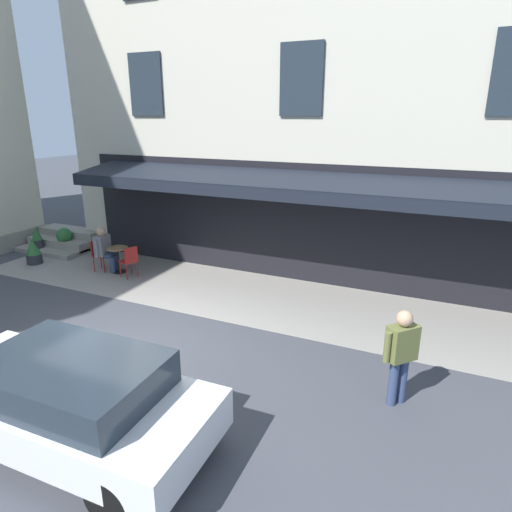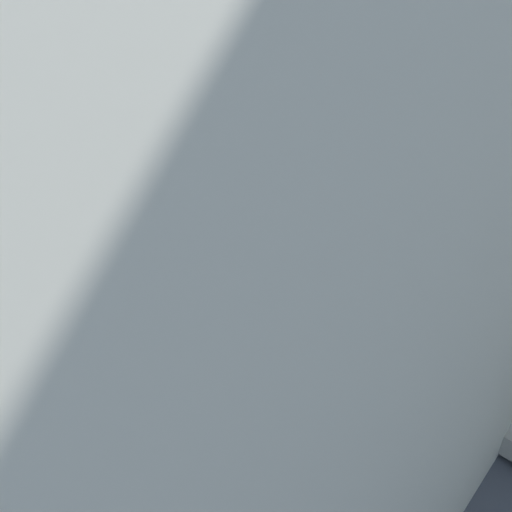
{
  "view_description": "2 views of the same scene",
  "coord_description": "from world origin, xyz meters",
  "px_view_note": "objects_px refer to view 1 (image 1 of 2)",
  "views": [
    {
      "loc": [
        -5.38,
        5.9,
        4.37
      ],
      "look_at": [
        -0.95,
        -3.87,
        0.91
      ],
      "focal_mm": 30.67,
      "sensor_mm": 36.0,
      "label": 1
    },
    {
      "loc": [
        6.86,
        -12.5,
        7.05
      ],
      "look_at": [
        -2.14,
        -4.0,
        1.16
      ],
      "focal_mm": 29.16,
      "sensor_mm": 36.0,
      "label": 2
    }
  ],
  "objects_px": {
    "seated_patron_in_grey": "(105,248)",
    "potted_plant_entrance_right": "(37,239)",
    "potted_plant_under_sign": "(33,252)",
    "parked_car_white": "(66,398)",
    "cafe_chair_red_corner_right": "(99,253)",
    "potted_plant_by_steps": "(65,239)",
    "cafe_chair_red_by_window": "(129,259)",
    "cafe_table_near_entrance": "(118,256)",
    "walking_pedestrian_in_olive": "(401,351)"
  },
  "relations": [
    {
      "from": "cafe_chair_red_corner_right",
      "to": "potted_plant_by_steps",
      "type": "xyz_separation_m",
      "value": [
        2.48,
        -1.03,
        -0.14
      ]
    },
    {
      "from": "potted_plant_by_steps",
      "to": "potted_plant_entrance_right",
      "type": "distance_m",
      "value": 0.86
    },
    {
      "from": "cafe_table_near_entrance",
      "to": "potted_plant_by_steps",
      "type": "distance_m",
      "value": 3.25
    },
    {
      "from": "potted_plant_by_steps",
      "to": "potted_plant_under_sign",
      "type": "height_order",
      "value": "potted_plant_by_steps"
    },
    {
      "from": "cafe_table_near_entrance",
      "to": "cafe_chair_red_by_window",
      "type": "distance_m",
      "value": 0.63
    },
    {
      "from": "seated_patron_in_grey",
      "to": "potted_plant_by_steps",
      "type": "height_order",
      "value": "seated_patron_in_grey"
    },
    {
      "from": "cafe_chair_red_by_window",
      "to": "potted_plant_by_steps",
      "type": "distance_m",
      "value": 3.88
    },
    {
      "from": "seated_patron_in_grey",
      "to": "cafe_chair_red_by_window",
      "type": "bearing_deg",
      "value": 171.44
    },
    {
      "from": "potted_plant_by_steps",
      "to": "potted_plant_entrance_right",
      "type": "height_order",
      "value": "potted_plant_entrance_right"
    },
    {
      "from": "cafe_chair_red_by_window",
      "to": "seated_patron_in_grey",
      "type": "height_order",
      "value": "seated_patron_in_grey"
    },
    {
      "from": "walking_pedestrian_in_olive",
      "to": "potted_plant_by_steps",
      "type": "bearing_deg",
      "value": -19.09
    },
    {
      "from": "cafe_chair_red_corner_right",
      "to": "potted_plant_entrance_right",
      "type": "xyz_separation_m",
      "value": [
        3.19,
        -0.54,
        -0.11
      ]
    },
    {
      "from": "potted_plant_under_sign",
      "to": "cafe_chair_red_corner_right",
      "type": "bearing_deg",
      "value": -170.99
    },
    {
      "from": "seated_patron_in_grey",
      "to": "potted_plant_under_sign",
      "type": "xyz_separation_m",
      "value": [
        2.51,
        0.39,
        -0.32
      ]
    },
    {
      "from": "cafe_table_near_entrance",
      "to": "parked_car_white",
      "type": "xyz_separation_m",
      "value": [
        -4.13,
        5.73,
        0.22
      ]
    },
    {
      "from": "potted_plant_entrance_right",
      "to": "potted_plant_under_sign",
      "type": "bearing_deg",
      "value": 134.62
    },
    {
      "from": "cafe_chair_red_by_window",
      "to": "potted_plant_by_steps",
      "type": "bearing_deg",
      "value": -17.26
    },
    {
      "from": "cafe_table_near_entrance",
      "to": "potted_plant_under_sign",
      "type": "xyz_separation_m",
      "value": [
        2.92,
        0.45,
        -0.11
      ]
    },
    {
      "from": "cafe_chair_red_corner_right",
      "to": "potted_plant_under_sign",
      "type": "distance_m",
      "value": 2.33
    },
    {
      "from": "seated_patron_in_grey",
      "to": "potted_plant_entrance_right",
      "type": "xyz_separation_m",
      "value": [
        3.41,
        -0.51,
        -0.27
      ]
    },
    {
      "from": "potted_plant_entrance_right",
      "to": "parked_car_white",
      "type": "height_order",
      "value": "parked_car_white"
    },
    {
      "from": "cafe_table_near_entrance",
      "to": "cafe_chair_red_by_window",
      "type": "height_order",
      "value": "cafe_chair_red_by_window"
    },
    {
      "from": "walking_pedestrian_in_olive",
      "to": "potted_plant_under_sign",
      "type": "xyz_separation_m",
      "value": [
        11.09,
        -2.51,
        -0.55
      ]
    },
    {
      "from": "potted_plant_entrance_right",
      "to": "potted_plant_under_sign",
      "type": "distance_m",
      "value": 1.28
    },
    {
      "from": "cafe_chair_red_by_window",
      "to": "potted_plant_by_steps",
      "type": "relative_size",
      "value": 1.16
    },
    {
      "from": "cafe_table_near_entrance",
      "to": "potted_plant_under_sign",
      "type": "height_order",
      "value": "potted_plant_under_sign"
    },
    {
      "from": "potted_plant_entrance_right",
      "to": "cafe_chair_red_corner_right",
      "type": "bearing_deg",
      "value": 170.33
    },
    {
      "from": "cafe_chair_red_corner_right",
      "to": "parked_car_white",
      "type": "relative_size",
      "value": 0.21
    },
    {
      "from": "cafe_chair_red_corner_right",
      "to": "cafe_table_near_entrance",
      "type": "bearing_deg",
      "value": -171.97
    },
    {
      "from": "walking_pedestrian_in_olive",
      "to": "potted_plant_by_steps",
      "type": "height_order",
      "value": "walking_pedestrian_in_olive"
    },
    {
      "from": "cafe_chair_red_corner_right",
      "to": "parked_car_white",
      "type": "bearing_deg",
      "value": 130.09
    },
    {
      "from": "walking_pedestrian_in_olive",
      "to": "potted_plant_entrance_right",
      "type": "xyz_separation_m",
      "value": [
        11.98,
        -3.42,
        -0.49
      ]
    },
    {
      "from": "cafe_chair_red_corner_right",
      "to": "potted_plant_entrance_right",
      "type": "bearing_deg",
      "value": -9.67
    },
    {
      "from": "seated_patron_in_grey",
      "to": "potted_plant_under_sign",
      "type": "bearing_deg",
      "value": 8.92
    },
    {
      "from": "walking_pedestrian_in_olive",
      "to": "potted_plant_entrance_right",
      "type": "relative_size",
      "value": 1.78
    },
    {
      "from": "cafe_chair_red_corner_right",
      "to": "seated_patron_in_grey",
      "type": "height_order",
      "value": "seated_patron_in_grey"
    },
    {
      "from": "cafe_chair_red_corner_right",
      "to": "potted_plant_by_steps",
      "type": "bearing_deg",
      "value": -22.53
    },
    {
      "from": "potted_plant_under_sign",
      "to": "cafe_chair_red_by_window",
      "type": "bearing_deg",
      "value": -176.06
    },
    {
      "from": "potted_plant_under_sign",
      "to": "parked_car_white",
      "type": "xyz_separation_m",
      "value": [
        -7.05,
        5.28,
        0.33
      ]
    },
    {
      "from": "seated_patron_in_grey",
      "to": "potted_plant_by_steps",
      "type": "bearing_deg",
      "value": -20.34
    },
    {
      "from": "cafe_chair_red_by_window",
      "to": "seated_patron_in_grey",
      "type": "bearing_deg",
      "value": -8.56
    },
    {
      "from": "seated_patron_in_grey",
      "to": "potted_plant_under_sign",
      "type": "distance_m",
      "value": 2.56
    },
    {
      "from": "cafe_chair_red_by_window",
      "to": "potted_plant_by_steps",
      "type": "height_order",
      "value": "cafe_chair_red_by_window"
    },
    {
      "from": "cafe_table_near_entrance",
      "to": "potted_plant_by_steps",
      "type": "relative_size",
      "value": 0.95
    },
    {
      "from": "cafe_chair_red_by_window",
      "to": "potted_plant_entrance_right",
      "type": "xyz_separation_m",
      "value": [
        4.42,
        -0.67,
        -0.11
      ]
    },
    {
      "from": "cafe_chair_red_by_window",
      "to": "walking_pedestrian_in_olive",
      "type": "relative_size",
      "value": 0.57
    },
    {
      "from": "walking_pedestrian_in_olive",
      "to": "cafe_table_near_entrance",
      "type": "bearing_deg",
      "value": -19.93
    },
    {
      "from": "cafe_chair_red_by_window",
      "to": "cafe_chair_red_corner_right",
      "type": "relative_size",
      "value": 1.0
    },
    {
      "from": "walking_pedestrian_in_olive",
      "to": "parked_car_white",
      "type": "xyz_separation_m",
      "value": [
        4.04,
        2.77,
        -0.22
      ]
    },
    {
      "from": "cafe_table_near_entrance",
      "to": "potted_plant_entrance_right",
      "type": "distance_m",
      "value": 3.85
    }
  ]
}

